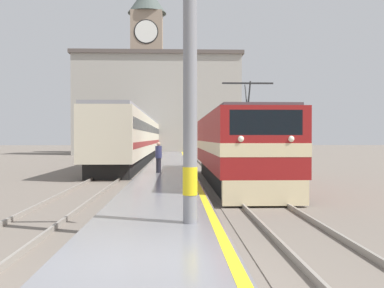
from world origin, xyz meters
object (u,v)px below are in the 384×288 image
passenger_train (139,138)px  person_on_platform (159,157)px  clock_tower (147,63)px  catenary_mast (194,39)px  locomotive_train (235,148)px

passenger_train → person_on_platform: bearing=-82.6°
passenger_train → person_on_platform: passenger_train is taller
passenger_train → clock_tower: (-0.57, 22.45, 11.05)m
catenary_mast → person_on_platform: (-1.27, 13.88, -3.09)m
passenger_train → catenary_mast: catenary_mast is taller
clock_tower → locomotive_train: bearing=-81.2°
locomotive_train → person_on_platform: (-3.74, 2.19, -0.52)m
passenger_train → person_on_platform: (2.74, -20.99, -0.97)m
locomotive_train → passenger_train: locomotive_train is taller
catenary_mast → locomotive_train: bearing=78.1°
passenger_train → catenary_mast: size_ratio=5.49×
person_on_platform → clock_tower: clock_tower is taller
passenger_train → clock_tower: 25.03m
passenger_train → clock_tower: clock_tower is taller
person_on_platform → clock_tower: bearing=94.4°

